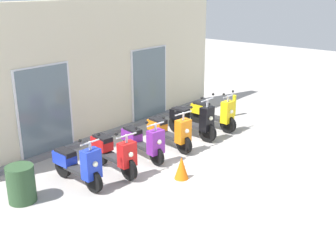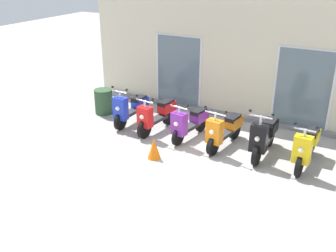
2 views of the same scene
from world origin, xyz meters
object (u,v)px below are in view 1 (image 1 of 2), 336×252
object	(u,v)px
scooter_blue	(78,164)
scooter_orange	(170,131)
scooter_black	(193,120)
traffic_cone	(182,168)
scooter_yellow	(213,113)
trash_bin	(21,184)
scooter_purple	(143,141)
scooter_red	(114,152)
curb_bollard	(234,105)

from	to	relation	value
scooter_blue	scooter_orange	bearing A→B (deg)	-2.36
scooter_black	traffic_cone	distance (m)	2.66
scooter_orange	scooter_yellow	xyz separation A→B (m)	(2.01, -0.02, 0.02)
trash_bin	scooter_orange	bearing A→B (deg)	-5.62
trash_bin	scooter_yellow	bearing A→B (deg)	-3.92
scooter_purple	scooter_yellow	xyz separation A→B (m)	(2.99, -0.04, 0.01)
scooter_blue	scooter_red	distance (m)	0.94
trash_bin	curb_bollard	bearing A→B (deg)	-1.54
scooter_purple	traffic_cone	world-z (taller)	scooter_purple
scooter_blue	scooter_orange	world-z (taller)	scooter_blue
scooter_red	scooter_yellow	distance (m)	3.99
scooter_yellow	trash_bin	bearing A→B (deg)	176.08
scooter_red	curb_bollard	distance (m)	5.51
trash_bin	scooter_blue	bearing A→B (deg)	-13.42
scooter_black	scooter_orange	bearing A→B (deg)	179.78
scooter_red	trash_bin	distance (m)	2.16
scooter_red	traffic_cone	size ratio (longest dim) A/B	3.14
scooter_red	trash_bin	world-z (taller)	scooter_red
scooter_black	curb_bollard	xyz separation A→B (m)	(2.51, 0.20, -0.16)
scooter_purple	scooter_black	distance (m)	2.00
scooter_purple	scooter_yellow	distance (m)	2.99
scooter_red	scooter_black	xyz separation A→B (m)	(2.99, -0.01, 0.02)
scooter_blue	scooter_purple	xyz separation A→B (m)	(1.93, -0.10, -0.01)
scooter_black	scooter_yellow	xyz separation A→B (m)	(0.99, -0.01, -0.03)
scooter_blue	trash_bin	bearing A→B (deg)	166.58
curb_bollard	traffic_cone	world-z (taller)	curb_bollard
scooter_blue	curb_bollard	world-z (taller)	scooter_blue
scooter_red	traffic_cone	world-z (taller)	scooter_red
scooter_purple	curb_bollard	size ratio (longest dim) A/B	2.21
trash_bin	traffic_cone	bearing A→B (deg)	-32.11
scooter_blue	curb_bollard	xyz separation A→B (m)	(6.44, 0.08, -0.13)
scooter_blue	traffic_cone	distance (m)	2.26
scooter_black	scooter_yellow	size ratio (longest dim) A/B	0.99
scooter_purple	traffic_cone	bearing A→B (deg)	-100.49
scooter_blue	scooter_red	size ratio (longest dim) A/B	0.97
scooter_purple	scooter_orange	world-z (taller)	scooter_orange
scooter_blue	scooter_purple	world-z (taller)	scooter_blue
scooter_purple	trash_bin	size ratio (longest dim) A/B	2.03
scooter_black	curb_bollard	world-z (taller)	scooter_black
scooter_blue	scooter_black	distance (m)	3.93
traffic_cone	scooter_red	bearing A→B (deg)	117.70
scooter_blue	curb_bollard	bearing A→B (deg)	0.70
scooter_orange	trash_bin	bearing A→B (deg)	174.38
traffic_cone	scooter_black	bearing A→B (deg)	31.50
scooter_orange	traffic_cone	bearing A→B (deg)	-131.86
scooter_red	traffic_cone	xyz separation A→B (m)	(0.73, -1.39, -0.23)
scooter_blue	traffic_cone	size ratio (longest dim) A/B	3.05
curb_bollard	traffic_cone	bearing A→B (deg)	-161.60
scooter_yellow	scooter_red	bearing A→B (deg)	179.70
scooter_blue	scooter_yellow	size ratio (longest dim) A/B	0.96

